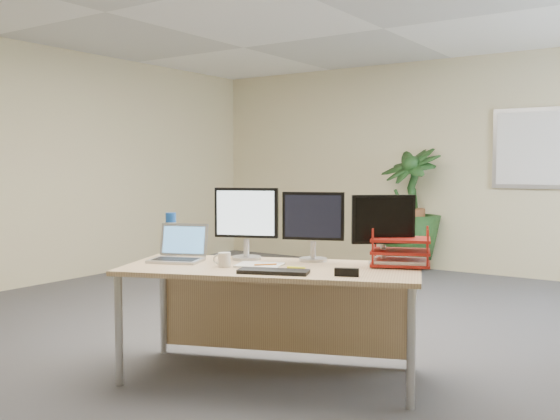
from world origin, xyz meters
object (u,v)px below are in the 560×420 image
Objects in this scene: floor_plant at (409,213)px; monitor_right at (313,221)px; desk at (274,287)px; monitor_left at (246,218)px; laptop at (179,252)px.

monitor_right is (0.97, -3.95, 0.22)m from floor_plant.
desk is 4.13× the size of monitor_left.
monitor_right reaches higher than laptop.
laptop is at bearing -147.04° from monitor_right.
monitor_left reaches higher than desk.
monitor_right is at bearing 32.96° from laptop.
desk is 0.51m from monitor_left.
monitor_left is 1.16× the size of laptop.
monitor_left is 0.45m from monitor_right.
floor_plant reaches higher than desk.
monitor_right is (0.14, 0.26, 0.41)m from desk.
desk is 4.80× the size of laptop.
floor_plant is 3.10× the size of monitor_left.
desk is 0.50m from monitor_right.
laptop is (0.22, -4.44, 0.02)m from floor_plant.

